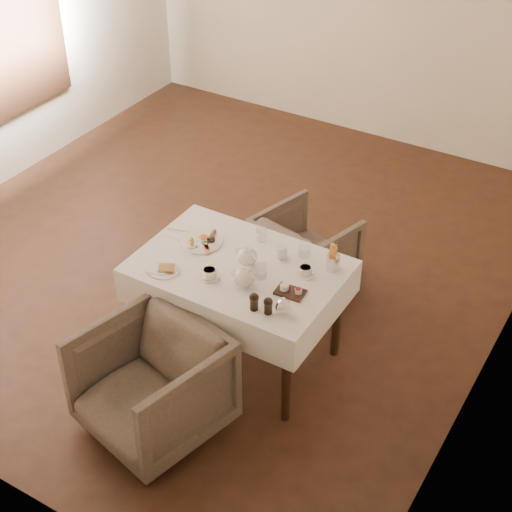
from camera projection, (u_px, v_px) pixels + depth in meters
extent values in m
plane|color=black|center=(216.00, 251.00, 6.28)|extent=(5.00, 5.00, 0.00)
cube|color=black|center=(239.00, 270.00, 4.88)|extent=(1.20, 0.80, 0.04)
cube|color=white|center=(239.00, 280.00, 4.93)|extent=(1.28, 0.88, 0.23)
cylinder|color=black|center=(200.00, 263.00, 5.56)|extent=(0.06, 0.06, 0.70)
cylinder|color=black|center=(337.00, 314.00, 5.11)|extent=(0.06, 0.06, 0.70)
cylinder|color=black|center=(141.00, 316.00, 5.09)|extent=(0.06, 0.06, 0.70)
cylinder|color=black|center=(286.00, 377.00, 4.64)|extent=(0.06, 0.06, 0.70)
imported|color=#4B4037|center=(152.00, 385.00, 4.60)|extent=(0.91, 0.92, 0.70)
imported|color=#4B4037|center=(305.00, 250.00, 5.78)|extent=(0.78, 0.79, 0.58)
cylinder|color=white|center=(201.00, 242.00, 5.06)|extent=(0.28, 0.28, 0.01)
ellipsoid|color=orange|center=(204.00, 236.00, 5.08)|extent=(0.07, 0.06, 0.02)
cylinder|color=brown|center=(212.00, 235.00, 5.09)|extent=(0.05, 0.10, 0.03)
cylinder|color=black|center=(211.00, 240.00, 5.05)|extent=(0.05, 0.05, 0.02)
cube|color=maroon|center=(206.00, 248.00, 4.99)|extent=(0.09, 0.09, 0.01)
ellipsoid|color=#264C19|center=(205.00, 242.00, 5.03)|extent=(0.06, 0.05, 0.02)
cylinder|color=white|center=(164.00, 270.00, 4.81)|extent=(0.19, 0.19, 0.01)
cube|color=olive|center=(166.00, 268.00, 4.81)|extent=(0.13, 0.13, 0.01)
cube|color=white|center=(158.00, 270.00, 4.81)|extent=(0.14, 0.12, 0.02)
cylinder|color=white|center=(282.00, 252.00, 4.91)|extent=(0.07, 0.07, 0.08)
cylinder|color=white|center=(210.00, 277.00, 4.76)|extent=(0.13, 0.13, 0.01)
cylinder|color=white|center=(209.00, 273.00, 4.74)|extent=(0.10, 0.10, 0.05)
cylinder|color=olive|center=(209.00, 270.00, 4.73)|extent=(0.07, 0.07, 0.00)
cylinder|color=white|center=(305.00, 274.00, 4.78)|extent=(0.12, 0.12, 0.01)
cylinder|color=white|center=(305.00, 270.00, 4.77)|extent=(0.08, 0.08, 0.05)
cylinder|color=olive|center=(306.00, 267.00, 4.75)|extent=(0.07, 0.07, 0.00)
cylinder|color=silver|center=(261.00, 233.00, 5.06)|extent=(0.08, 0.08, 0.10)
cylinder|color=silver|center=(261.00, 271.00, 4.74)|extent=(0.07, 0.07, 0.10)
cylinder|color=silver|center=(305.00, 249.00, 4.92)|extent=(0.08, 0.08, 0.10)
cube|color=black|center=(290.00, 292.00, 4.64)|extent=(0.18, 0.13, 0.02)
cylinder|color=white|center=(285.00, 287.00, 4.64)|extent=(0.05, 0.05, 0.03)
cylinder|color=maroon|center=(298.00, 291.00, 4.61)|extent=(0.04, 0.04, 0.03)
cylinder|color=silver|center=(333.00, 262.00, 4.80)|extent=(0.09, 0.09, 0.10)
cube|color=silver|center=(180.00, 231.00, 5.17)|extent=(0.18, 0.07, 0.00)
cube|color=silver|center=(175.00, 239.00, 5.09)|extent=(0.20, 0.04, 0.00)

